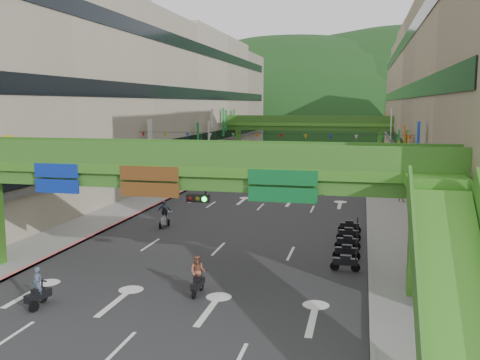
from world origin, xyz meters
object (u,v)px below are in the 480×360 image
(scooter_rider_near, at_px, (38,289))
(scooter_rider_mid, at_px, (198,275))
(pedestrian_red, at_px, (403,195))
(car_silver, at_px, (262,156))
(car_yellow, at_px, (324,152))
(overpass_near, at_px, (200,182))

(scooter_rider_near, bearing_deg, scooter_rider_mid, 25.91)
(pedestrian_red, bearing_deg, car_silver, 111.31)
(car_yellow, height_order, pedestrian_red, pedestrian_red)
(scooter_rider_near, distance_m, car_yellow, 72.68)
(car_yellow, relative_size, pedestrian_red, 2.71)
(pedestrian_red, bearing_deg, overpass_near, -122.67)
(car_silver, bearing_deg, car_yellow, 46.43)
(car_silver, height_order, car_yellow, car_silver)
(pedestrian_red, bearing_deg, scooter_rider_mid, -121.23)
(scooter_rider_near, distance_m, scooter_rider_mid, 7.10)
(pedestrian_red, bearing_deg, scooter_rider_near, -129.10)
(overpass_near, relative_size, pedestrian_red, 17.44)
(scooter_rider_mid, xyz_separation_m, car_yellow, (1.02, 69.20, -0.23))
(scooter_rider_mid, distance_m, car_yellow, 69.21)
(scooter_rider_mid, height_order, car_silver, scooter_rider_mid)
(scooter_rider_mid, distance_m, pedestrian_red, 28.69)
(overpass_near, bearing_deg, car_yellow, 88.96)
(car_silver, bearing_deg, scooter_rider_near, -87.47)
(car_silver, bearing_deg, overpass_near, -81.36)
(scooter_rider_near, height_order, scooter_rider_mid, scooter_rider_mid)
(overpass_near, distance_m, car_yellow, 68.08)
(scooter_rider_mid, bearing_deg, scooter_rider_near, -154.09)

